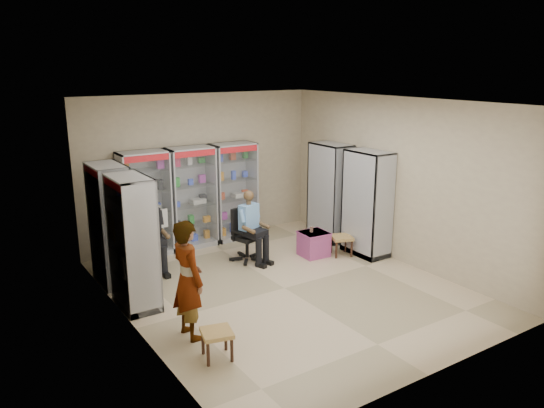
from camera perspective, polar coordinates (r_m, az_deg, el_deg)
floor at (r=8.77m, az=1.35°, el=-9.03°), size 6.00×6.00×0.00m
room_shell at (r=8.17m, az=1.43°, el=3.70°), size 5.02×6.02×3.01m
cabinet_back_left at (r=10.20m, az=-13.48°, el=-0.04°), size 0.90×0.50×2.00m
cabinet_back_mid at (r=10.55m, az=-8.64°, el=0.69°), size 0.90×0.50×2.00m
cabinet_back_right at (r=10.96m, az=-4.13°, el=1.36°), size 0.90×0.50×2.00m
cabinet_right_far at (r=10.94m, az=6.27°, el=1.29°), size 0.90×0.50×2.00m
cabinet_right_near at (r=10.15m, az=10.20°, el=0.06°), size 0.90×0.50×2.00m
cabinet_left_far at (r=9.08m, az=-16.97°, el=-2.12°), size 0.90×0.50×2.00m
cabinet_left_near at (r=8.07m, az=-14.72°, el=-4.06°), size 0.90×0.50×2.00m
wooden_chair at (r=9.62m, az=-13.19°, el=-4.24°), size 0.42×0.42×0.94m
seated_customer at (r=9.51m, az=-13.16°, el=-3.18°), size 0.44×0.60×1.34m
office_chair at (r=9.81m, az=-2.71°, el=-3.31°), size 0.67×0.67×0.99m
seated_shopkeeper at (r=9.73m, az=-2.57°, el=-2.63°), size 0.56×0.67×1.26m
pink_trunk at (r=10.13m, az=4.51°, el=-4.30°), size 0.51×0.49×0.47m
tea_glass at (r=10.06m, az=4.26°, el=-2.72°), size 0.07×0.07×0.11m
woven_stool_a at (r=10.24m, az=7.46°, el=-4.44°), size 0.49×0.49×0.38m
woven_stool_b at (r=6.82m, az=-5.92°, el=-14.78°), size 0.45×0.45×0.37m
standing_man at (r=7.09m, az=-9.03°, el=-8.04°), size 0.42×0.62×1.63m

